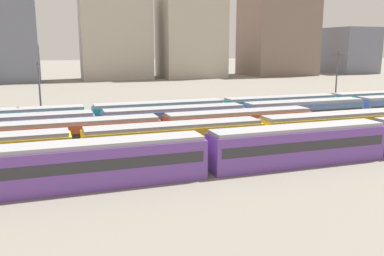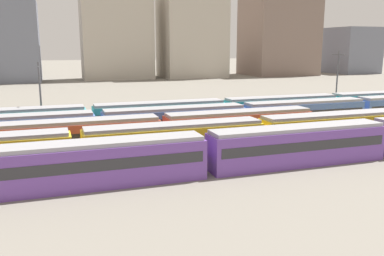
{
  "view_description": "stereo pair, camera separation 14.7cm",
  "coord_description": "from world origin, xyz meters",
  "px_view_note": "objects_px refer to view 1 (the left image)",
  "views": [
    {
      "loc": [
        4.34,
        -32.35,
        11.21
      ],
      "look_at": [
        19.21,
        10.4,
        2.04
      ],
      "focal_mm": 38.05,
      "sensor_mm": 36.0,
      "label": 1
    },
    {
      "loc": [
        4.48,
        -32.4,
        11.21
      ],
      "look_at": [
        19.21,
        10.4,
        2.04
      ],
      "focal_mm": 38.05,
      "sensor_mm": 36.0,
      "label": 2
    }
  ],
  "objects_px": {
    "train_track_4": "(333,105)",
    "catenary_pole_3": "(40,94)",
    "train_track_0": "(298,145)",
    "train_track_2": "(74,137)",
    "train_track_3": "(304,113)",
    "catenary_pole_1": "(336,79)"
  },
  "relations": [
    {
      "from": "catenary_pole_1",
      "to": "train_track_3",
      "type": "bearing_deg",
      "value": -144.84
    },
    {
      "from": "train_track_3",
      "to": "train_track_0",
      "type": "bearing_deg",
      "value": -125.94
    },
    {
      "from": "catenary_pole_3",
      "to": "train_track_2",
      "type": "bearing_deg",
      "value": -76.05
    },
    {
      "from": "train_track_0",
      "to": "train_track_3",
      "type": "bearing_deg",
      "value": 54.06
    },
    {
      "from": "train_track_2",
      "to": "catenary_pole_3",
      "type": "bearing_deg",
      "value": 103.95
    },
    {
      "from": "train_track_4",
      "to": "catenary_pole_3",
      "type": "relative_size",
      "value": 12.24
    },
    {
      "from": "train_track_2",
      "to": "catenary_pole_3",
      "type": "xyz_separation_m",
      "value": [
        -3.27,
        13.18,
        3.23
      ]
    },
    {
      "from": "train_track_2",
      "to": "train_track_4",
      "type": "xyz_separation_m",
      "value": [
        40.33,
        10.4,
        0.0
      ]
    },
    {
      "from": "train_track_4",
      "to": "train_track_2",
      "type": "bearing_deg",
      "value": -165.54
    },
    {
      "from": "train_track_4",
      "to": "catenary_pole_1",
      "type": "relative_size",
      "value": 10.85
    },
    {
      "from": "train_track_4",
      "to": "catenary_pole_3",
      "type": "distance_m",
      "value": 43.81
    },
    {
      "from": "train_track_4",
      "to": "catenary_pole_3",
      "type": "xyz_separation_m",
      "value": [
        -43.6,
        2.78,
        3.23
      ]
    },
    {
      "from": "train_track_0",
      "to": "catenary_pole_3",
      "type": "bearing_deg",
      "value": 134.8
    },
    {
      "from": "train_track_4",
      "to": "catenary_pole_3",
      "type": "height_order",
      "value": "catenary_pole_3"
    },
    {
      "from": "catenary_pole_1",
      "to": "catenary_pole_3",
      "type": "bearing_deg",
      "value": -179.73
    },
    {
      "from": "catenary_pole_1",
      "to": "train_track_0",
      "type": "bearing_deg",
      "value": -133.96
    },
    {
      "from": "catenary_pole_3",
      "to": "train_track_0",
      "type": "bearing_deg",
      "value": -45.2
    },
    {
      "from": "train_track_3",
      "to": "train_track_4",
      "type": "relative_size",
      "value": 0.83
    },
    {
      "from": "train_track_2",
      "to": "train_track_4",
      "type": "bearing_deg",
      "value": 14.46
    },
    {
      "from": "train_track_3",
      "to": "train_track_4",
      "type": "bearing_deg",
      "value": 30.37
    },
    {
      "from": "train_track_2",
      "to": "train_track_3",
      "type": "xyz_separation_m",
      "value": [
        31.45,
        5.2,
        0.0
      ]
    },
    {
      "from": "train_track_3",
      "to": "train_track_4",
      "type": "distance_m",
      "value": 10.28
    }
  ]
}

